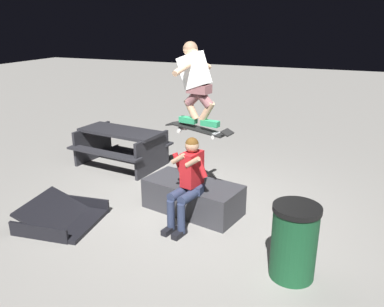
{
  "coord_description": "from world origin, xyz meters",
  "views": [
    {
      "loc": [
        -2.05,
        5.12,
        2.88
      ],
      "look_at": [
        -0.07,
        0.31,
        1.08
      ],
      "focal_mm": 36.56,
      "sensor_mm": 36.0,
      "label": 1
    }
  ],
  "objects_px": {
    "skater_airborne": "(196,80)",
    "kicker_ramp": "(62,219)",
    "skateboard": "(199,129)",
    "picnic_table_back": "(121,142)",
    "ledge_box_main": "(193,197)",
    "trash_bin": "(294,242)",
    "person_sitting_on_ledge": "(188,179)"
  },
  "relations": [
    {
      "from": "ledge_box_main",
      "to": "trash_bin",
      "type": "height_order",
      "value": "trash_bin"
    },
    {
      "from": "picnic_table_back",
      "to": "ledge_box_main",
      "type": "bearing_deg",
      "value": 147.85
    },
    {
      "from": "ledge_box_main",
      "to": "picnic_table_back",
      "type": "relative_size",
      "value": 0.82
    },
    {
      "from": "kicker_ramp",
      "to": "person_sitting_on_ledge",
      "type": "bearing_deg",
      "value": -158.76
    },
    {
      "from": "ledge_box_main",
      "to": "picnic_table_back",
      "type": "distance_m",
      "value": 2.54
    },
    {
      "from": "kicker_ramp",
      "to": "picnic_table_back",
      "type": "bearing_deg",
      "value": -78.42
    },
    {
      "from": "picnic_table_back",
      "to": "skateboard",
      "type": "bearing_deg",
      "value": 146.14
    },
    {
      "from": "skateboard",
      "to": "kicker_ramp",
      "type": "distance_m",
      "value": 2.43
    },
    {
      "from": "skateboard",
      "to": "skater_airborne",
      "type": "distance_m",
      "value": 0.69
    },
    {
      "from": "skateboard",
      "to": "kicker_ramp",
      "type": "xyz_separation_m",
      "value": [
        1.81,
        0.91,
        -1.34
      ]
    },
    {
      "from": "person_sitting_on_ledge",
      "to": "trash_bin",
      "type": "height_order",
      "value": "person_sitting_on_ledge"
    },
    {
      "from": "skateboard",
      "to": "picnic_table_back",
      "type": "height_order",
      "value": "skateboard"
    },
    {
      "from": "skater_airborne",
      "to": "kicker_ramp",
      "type": "relative_size",
      "value": 1.0
    },
    {
      "from": "person_sitting_on_ledge",
      "to": "trash_bin",
      "type": "distance_m",
      "value": 1.75
    },
    {
      "from": "ledge_box_main",
      "to": "skateboard",
      "type": "xyz_separation_m",
      "value": [
        -0.18,
        0.21,
        1.17
      ]
    },
    {
      "from": "skater_airborne",
      "to": "trash_bin",
      "type": "distance_m",
      "value": 2.45
    },
    {
      "from": "trash_bin",
      "to": "skateboard",
      "type": "bearing_deg",
      "value": -29.98
    },
    {
      "from": "ledge_box_main",
      "to": "skater_airborne",
      "type": "bearing_deg",
      "value": 121.22
    },
    {
      "from": "person_sitting_on_ledge",
      "to": "skateboard",
      "type": "height_order",
      "value": "skateboard"
    },
    {
      "from": "ledge_box_main",
      "to": "skateboard",
      "type": "bearing_deg",
      "value": 130.19
    },
    {
      "from": "picnic_table_back",
      "to": "trash_bin",
      "type": "xyz_separation_m",
      "value": [
        -3.84,
        2.43,
        -0.04
      ]
    },
    {
      "from": "kicker_ramp",
      "to": "picnic_table_back",
      "type": "relative_size",
      "value": 0.61
    },
    {
      "from": "person_sitting_on_ledge",
      "to": "skater_airborne",
      "type": "height_order",
      "value": "skater_airborne"
    },
    {
      "from": "skateboard",
      "to": "skater_airborne",
      "type": "relative_size",
      "value": 0.93
    },
    {
      "from": "skater_airborne",
      "to": "kicker_ramp",
      "type": "distance_m",
      "value": 2.83
    },
    {
      "from": "ledge_box_main",
      "to": "kicker_ramp",
      "type": "xyz_separation_m",
      "value": [
        1.63,
        1.12,
        -0.17
      ]
    },
    {
      "from": "skater_airborne",
      "to": "kicker_ramp",
      "type": "xyz_separation_m",
      "value": [
        1.75,
        0.92,
        -2.02
      ]
    },
    {
      "from": "skater_airborne",
      "to": "picnic_table_back",
      "type": "distance_m",
      "value": 3.17
    },
    {
      "from": "trash_bin",
      "to": "skater_airborne",
      "type": "bearing_deg",
      "value": -29.36
    },
    {
      "from": "person_sitting_on_ledge",
      "to": "picnic_table_back",
      "type": "distance_m",
      "value": 2.88
    },
    {
      "from": "skateboard",
      "to": "person_sitting_on_ledge",
      "type": "bearing_deg",
      "value": 72.49
    },
    {
      "from": "person_sitting_on_ledge",
      "to": "skateboard",
      "type": "relative_size",
      "value": 1.27
    }
  ]
}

